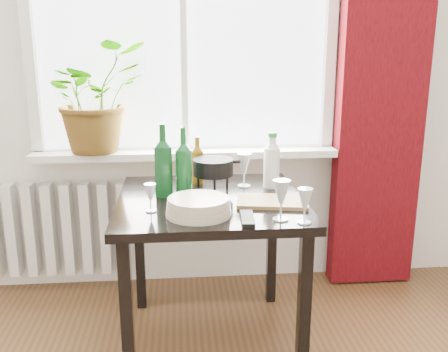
{
  "coord_description": "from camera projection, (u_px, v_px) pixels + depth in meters",
  "views": [
    {
      "loc": [
        -0.04,
        -0.65,
        1.42
      ],
      "look_at": [
        0.16,
        1.55,
        0.84
      ],
      "focal_mm": 40.0,
      "sensor_mm": 36.0,
      "label": 1
    }
  ],
  "objects": [
    {
      "name": "window",
      "position": [
        183.0,
        12.0,
        2.72
      ],
      "size": [
        1.72,
        0.08,
        1.62
      ],
      "color": "white",
      "rests_on": "ground"
    },
    {
      "name": "windowsill",
      "position": [
        186.0,
        153.0,
        2.85
      ],
      "size": [
        1.72,
        0.2,
        0.04
      ],
      "color": "white",
      "rests_on": "ground"
    },
    {
      "name": "curtain",
      "position": [
        384.0,
        69.0,
        2.8
      ],
      "size": [
        0.5,
        0.12,
        2.56
      ],
      "color": "#3B0509",
      "rests_on": "ground"
    },
    {
      "name": "radiator",
      "position": [
        59.0,
        229.0,
        2.93
      ],
      "size": [
        0.8,
        0.1,
        0.55
      ],
      "color": "silver",
      "rests_on": "ground"
    },
    {
      "name": "table",
      "position": [
        211.0,
        217.0,
        2.33
      ],
      "size": [
        0.85,
        0.85,
        0.74
      ],
      "color": "black",
      "rests_on": "ground"
    },
    {
      "name": "potted_plant",
      "position": [
        95.0,
        97.0,
        2.73
      ],
      "size": [
        0.72,
        0.71,
        0.61
      ],
      "primitive_type": "imported",
      "rotation": [
        0.0,
        0.0,
        0.68
      ],
      "color": "#27651A",
      "rests_on": "windowsill"
    },
    {
      "name": "wine_bottle_left",
      "position": [
        163.0,
        160.0,
        2.29
      ],
      "size": [
        0.1,
        0.1,
        0.35
      ],
      "primitive_type": null,
      "rotation": [
        0.0,
        0.0,
        -0.26
      ],
      "color": "#0B3B15",
      "rests_on": "table"
    },
    {
      "name": "wine_bottle_right",
      "position": [
        184.0,
        161.0,
        2.31
      ],
      "size": [
        0.1,
        0.1,
        0.33
      ],
      "primitive_type": null,
      "rotation": [
        0.0,
        0.0,
        -0.4
      ],
      "color": "#0D471B",
      "rests_on": "table"
    },
    {
      "name": "bottle_amber",
      "position": [
        197.0,
        160.0,
        2.52
      ],
      "size": [
        0.07,
        0.07,
        0.24
      ],
      "primitive_type": null,
      "rotation": [
        0.0,
        0.0,
        0.2
      ],
      "color": "brown",
      "rests_on": "table"
    },
    {
      "name": "cleaning_bottle",
      "position": [
        272.0,
        160.0,
        2.45
      ],
      "size": [
        0.08,
        0.08,
        0.28
      ],
      "primitive_type": null,
      "rotation": [
        0.0,
        0.0,
        0.03
      ],
      "color": "white",
      "rests_on": "table"
    },
    {
      "name": "wineglass_front_right",
      "position": [
        281.0,
        200.0,
        1.99
      ],
      "size": [
        0.08,
        0.08,
        0.17
      ],
      "primitive_type": null,
      "rotation": [
        0.0,
        0.0,
        0.12
      ],
      "color": "silver",
      "rests_on": "table"
    },
    {
      "name": "wineglass_far_right",
      "position": [
        305.0,
        205.0,
        1.96
      ],
      "size": [
        0.08,
        0.08,
        0.15
      ],
      "primitive_type": null,
      "rotation": [
        0.0,
        0.0,
        -0.25
      ],
      "color": "silver",
      "rests_on": "table"
    },
    {
      "name": "wineglass_back_center",
      "position": [
        244.0,
        170.0,
        2.47
      ],
      "size": [
        0.1,
        0.1,
        0.17
      ],
      "primitive_type": null,
      "rotation": [
        0.0,
        0.0,
        0.41
      ],
      "color": "silver",
      "rests_on": "table"
    },
    {
      "name": "wineglass_back_left",
      "position": [
        163.0,
        166.0,
        2.59
      ],
      "size": [
        0.08,
        0.08,
        0.15
      ],
      "primitive_type": null,
      "rotation": [
        0.0,
        0.0,
        -0.21
      ],
      "color": "silver",
      "rests_on": "table"
    },
    {
      "name": "wineglass_front_left",
      "position": [
        150.0,
        198.0,
        2.1
      ],
      "size": [
        0.07,
        0.07,
        0.12
      ],
      "primitive_type": null,
      "rotation": [
        0.0,
        0.0,
        0.37
      ],
      "color": "silver",
      "rests_on": "table"
    },
    {
      "name": "plate_stack",
      "position": [
        199.0,
        207.0,
        2.06
      ],
      "size": [
        0.35,
        0.35,
        0.07
      ],
      "primitive_type": "cylinder",
      "rotation": [
        0.0,
        0.0,
        0.36
      ],
      "color": "beige",
      "rests_on": "table"
    },
    {
      "name": "fondue_pot",
      "position": [
        213.0,
        174.0,
        2.42
      ],
      "size": [
        0.23,
        0.2,
        0.15
      ],
      "primitive_type": null,
      "rotation": [
        0.0,
        0.0,
        -0.04
      ],
      "color": "black",
      "rests_on": "table"
    },
    {
      "name": "tv_remote",
      "position": [
        247.0,
        219.0,
        2.0
      ],
      "size": [
        0.06,
        0.18,
        0.02
      ],
      "primitive_type": "cube",
      "rotation": [
        0.0,
        0.0,
        -0.07
      ],
      "color": "black",
      "rests_on": "table"
    },
    {
      "name": "cutting_board",
      "position": [
        272.0,
        201.0,
        2.22
      ],
      "size": [
        0.34,
        0.25,
        0.02
      ],
      "primitive_type": "cube",
      "rotation": [
        0.0,
        0.0,
        -0.18
      ],
      "color": "olive",
      "rests_on": "table"
    }
  ]
}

